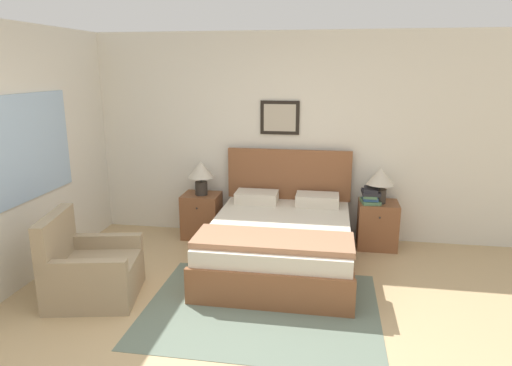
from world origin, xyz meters
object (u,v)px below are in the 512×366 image
(bed, at_px, (280,241))
(table_lamp_by_door, at_px, (381,179))
(armchair, at_px, (89,271))
(nightstand_near_window, at_px, (202,215))
(table_lamp_near_window, at_px, (201,172))
(nightstand_by_door, at_px, (377,225))

(bed, distance_m, table_lamp_by_door, 1.45)
(armchair, xyz_separation_m, table_lamp_by_door, (2.84, 1.75, 0.60))
(armchair, distance_m, nightstand_near_window, 1.87)
(bed, bearing_deg, table_lamp_near_window, 146.39)
(nightstand_near_window, relative_size, nightstand_by_door, 1.00)
(armchair, bearing_deg, table_lamp_near_window, 148.83)
(armchair, bearing_deg, nightstand_by_door, 110.21)
(table_lamp_by_door, bearing_deg, bed, -146.62)
(armchair, relative_size, nightstand_by_door, 1.61)
(nightstand_by_door, bearing_deg, table_lamp_by_door, -94.65)
(armchair, relative_size, table_lamp_by_door, 2.13)
(bed, relative_size, nightstand_near_window, 3.39)
(armchair, relative_size, table_lamp_near_window, 2.13)
(nightstand_by_door, bearing_deg, armchair, -148.11)
(armchair, height_order, nightstand_by_door, armchair)
(nightstand_near_window, bearing_deg, nightstand_by_door, 0.00)
(nightstand_near_window, height_order, table_lamp_by_door, table_lamp_by_door)
(bed, xyz_separation_m, table_lamp_by_door, (1.11, 0.73, 0.57))
(bed, xyz_separation_m, nightstand_near_window, (-1.12, 0.75, -0.01))
(nightstand_near_window, relative_size, table_lamp_near_window, 1.32)
(bed, xyz_separation_m, table_lamp_near_window, (-1.10, 0.73, 0.57))
(bed, distance_m, armchair, 2.00)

